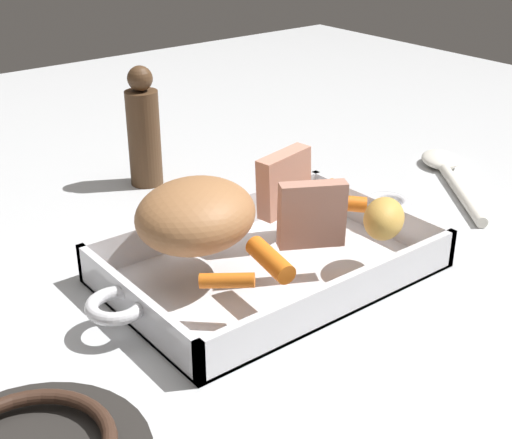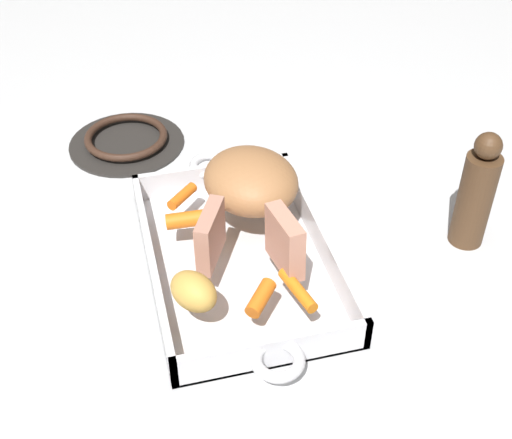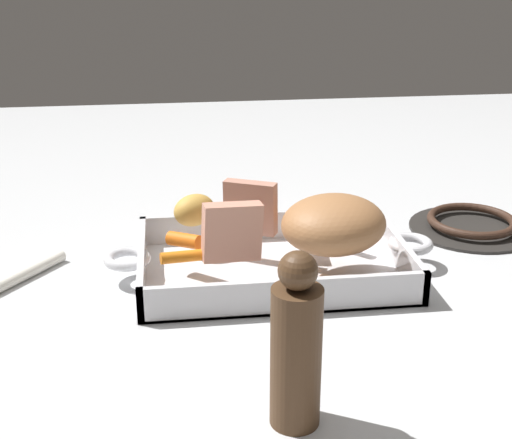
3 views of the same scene
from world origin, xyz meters
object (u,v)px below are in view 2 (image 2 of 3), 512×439
Objects in this scene: baby_carrot_southwest at (182,196)px; pepper_mill at (476,194)px; baby_carrot_center_right at (257,299)px; baby_carrot_northeast at (190,219)px; roast_slice_outer at (285,242)px; baby_carrot_southeast at (298,290)px; roasting_dish at (238,258)px; potato_golden_small at (194,291)px; pork_roast at (251,181)px; stove_burner_rear at (126,140)px; roast_slice_thick at (210,236)px.

baby_carrot_southwest is 0.31× the size of pepper_mill.
baby_carrot_center_right reaches higher than baby_carrot_southwest.
baby_carrot_center_right is at bearing 17.02° from baby_carrot_northeast.
baby_carrot_southeast is at bearing 0.81° from roast_slice_outer.
potato_golden_small is at bearing -37.18° from roasting_dish.
pork_roast reaches higher than baby_carrot_southwest.
roast_slice_outer is 1.15× the size of baby_carrot_northeast.
baby_carrot_northeast is at bearing -129.31° from roasting_dish.
potato_golden_small is at bearing -32.66° from pork_roast.
roasting_dish is at bearing -94.78° from pepper_mill.
pepper_mill reaches higher than pork_roast.
pepper_mill is at bearing 70.46° from pork_roast.
baby_carrot_center_right reaches higher than stove_burner_rear.
roast_slice_outer reaches higher than baby_carrot_southwest.
roast_slice_thick reaches higher than stove_burner_rear.
pork_roast is at bearing 74.01° from baby_carrot_southwest.
stove_burner_rear is at bearing -129.54° from pepper_mill.
pepper_mill is (0.35, 0.42, 0.07)m from stove_burner_rear.
baby_carrot_northeast is (-0.04, -0.05, 0.04)m from roasting_dish.
pork_roast is at bearing 154.24° from roasting_dish.
baby_carrot_southwest is at bearing -166.74° from baby_carrot_center_right.
baby_carrot_northeast is 0.37× the size of pepper_mill.
pepper_mill is at bearing 96.54° from roast_slice_outer.
pork_roast is 2.18× the size of baby_carrot_northeast.
pepper_mill reaches higher than baby_carrot_southwest.
baby_carrot_southeast reaches higher than roasting_dish.
pepper_mill is at bearing 50.46° from stove_burner_rear.
roast_slice_thick is at bearing -111.40° from roast_slice_outer.
pork_roast is 2.58× the size of baby_carrot_southwest.
pork_roast is 2.86× the size of baby_carrot_center_right.
stove_burner_rear is at bearing -149.79° from pork_roast.
roast_slice_outer is 0.42× the size of pepper_mill.
baby_carrot_northeast is at bearing 11.75° from stove_burner_rear.
baby_carrot_northeast is at bearing -168.39° from roast_slice_thick.
baby_carrot_southeast is at bearing 94.41° from baby_carrot_center_right.
potato_golden_small reaches higher than roasting_dish.
pork_roast reaches higher than potato_golden_small.
baby_carrot_northeast is (-0.16, -0.05, 0.00)m from baby_carrot_center_right.
baby_carrot_southwest is at bearing -105.99° from pork_roast.
pork_roast is 0.12m from roast_slice_thick.
pepper_mill reaches higher than baby_carrot_northeast.
roasting_dish is 0.13m from baby_carrot_southeast.
baby_carrot_southwest and baby_carrot_southeast have the same top height.
pork_roast is at bearing 30.21° from stove_burner_rear.
roast_slice_thick is 0.35m from pepper_mill.
pepper_mill is at bearing 79.21° from baby_carrot_northeast.
pork_roast is at bearing 167.98° from baby_carrot_center_right.
pork_roast is 0.10m from baby_carrot_southwest.
baby_carrot_southwest is at bearing -150.75° from roasting_dish.
baby_carrot_northeast is (-0.10, -0.10, -0.03)m from roast_slice_outer.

